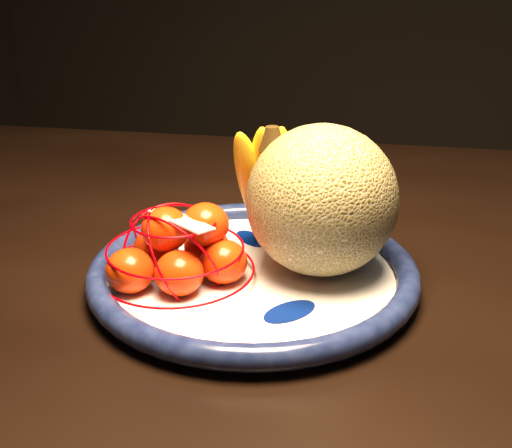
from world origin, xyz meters
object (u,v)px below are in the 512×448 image
(fruit_bowl, at_px, (253,272))
(mandarin_bag, at_px, (180,251))
(dining_table, at_px, (175,280))
(cantaloupe, at_px, (322,200))
(banana_bunch, at_px, (269,179))

(fruit_bowl, relative_size, mandarin_bag, 1.65)
(dining_table, distance_m, mandarin_bag, 0.23)
(fruit_bowl, bearing_deg, cantaloupe, 25.07)
(dining_table, bearing_deg, banana_bunch, -26.88)
(cantaloupe, bearing_deg, fruit_bowl, -154.93)
(fruit_bowl, height_order, mandarin_bag, mandarin_bag)
(cantaloupe, relative_size, mandarin_bag, 0.75)
(cantaloupe, height_order, banana_bunch, banana_bunch)
(fruit_bowl, height_order, cantaloupe, cantaloupe)
(dining_table, xyz_separation_m, cantaloupe, (0.23, -0.10, 0.18))
(mandarin_bag, bearing_deg, fruit_bowl, 27.69)
(fruit_bowl, distance_m, cantaloupe, 0.11)
(cantaloupe, bearing_deg, mandarin_bag, -153.58)
(cantaloupe, relative_size, banana_bunch, 0.97)
(fruit_bowl, distance_m, banana_bunch, 0.11)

